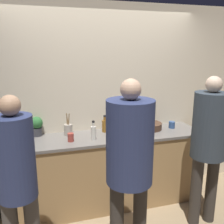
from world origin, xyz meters
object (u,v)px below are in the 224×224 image
at_px(person_right, 209,138).
at_px(utensil_crock, 68,129).
at_px(bottle_amber, 105,125).
at_px(bottle_clear, 93,132).
at_px(cup_blue, 172,125).
at_px(person_center, 130,155).
at_px(cup_red, 71,137).
at_px(potted_plant, 37,126).
at_px(person_left, 17,178).
at_px(fruit_bowl, 149,126).

distance_m(person_right, utensil_crock, 1.67).
bearing_deg(bottle_amber, utensil_crock, -179.65).
height_order(bottle_clear, cup_blue, bottle_clear).
distance_m(utensil_crock, cup_blue, 1.41).
relative_size(person_center, cup_red, 17.73).
bearing_deg(cup_blue, potted_plant, 174.50).
bearing_deg(utensil_crock, potted_plant, 167.31).
xyz_separation_m(cup_blue, cup_red, (-1.41, -0.15, 0.01)).
relative_size(person_left, cup_red, 16.68).
xyz_separation_m(utensil_crock, bottle_clear, (0.27, -0.24, 0.01)).
distance_m(person_left, bottle_clear, 1.12).
bearing_deg(cup_blue, bottle_clear, -172.14).
bearing_deg(cup_red, person_left, -124.31).
relative_size(cup_red, potted_plant, 0.41).
xyz_separation_m(person_left, fruit_bowl, (1.62, 0.98, 0.02)).
xyz_separation_m(utensil_crock, potted_plant, (-0.38, 0.09, 0.06)).
bearing_deg(bottle_clear, potted_plant, 153.23).
distance_m(fruit_bowl, potted_plant, 1.47).
bearing_deg(utensil_crock, cup_red, -89.74).
height_order(person_center, cup_blue, person_center).
distance_m(person_left, utensil_crock, 1.15).
height_order(person_right, cup_blue, person_right).
bearing_deg(fruit_bowl, cup_blue, -8.41).
xyz_separation_m(bottle_amber, cup_blue, (0.93, -0.09, -0.04)).
relative_size(person_center, bottle_amber, 7.86).
bearing_deg(person_right, potted_plant, 153.69).
xyz_separation_m(person_left, utensil_crock, (0.53, 1.02, 0.06)).
relative_size(person_right, bottle_amber, 7.71).
distance_m(person_right, cup_red, 1.57).
height_order(person_left, fruit_bowl, person_left).
distance_m(cup_red, potted_plant, 0.50).
height_order(person_center, utensil_crock, person_center).
distance_m(person_center, person_right, 1.08).
height_order(utensil_crock, bottle_clear, utensil_crock).
height_order(utensil_crock, cup_red, utensil_crock).
bearing_deg(cup_blue, person_right, -86.61).
distance_m(bottle_amber, potted_plant, 0.87).
bearing_deg(person_right, utensil_crock, 150.54).
bearing_deg(person_left, person_center, -5.96).
relative_size(person_center, cup_blue, 19.79).
bearing_deg(person_center, bottle_clear, 99.24).
relative_size(person_right, utensil_crock, 6.13).
distance_m(utensil_crock, potted_plant, 0.39).
bearing_deg(utensil_crock, person_right, -29.46).
distance_m(fruit_bowl, cup_red, 1.10).
height_order(bottle_amber, cup_red, bottle_amber).
height_order(person_right, potted_plant, person_right).
bearing_deg(person_center, cup_blue, 46.05).
relative_size(fruit_bowl, bottle_clear, 1.50).
distance_m(person_center, cup_red, 0.98).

